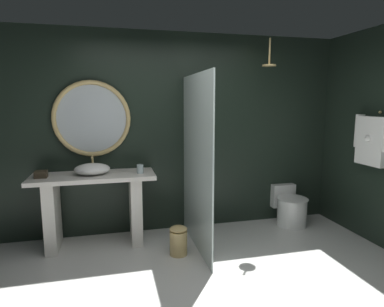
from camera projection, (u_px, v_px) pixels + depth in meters
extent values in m
cube|color=black|center=(171.00, 133.00, 4.35)|extent=(4.80, 0.10, 2.60)
cube|color=silver|center=(93.00, 177.00, 3.86)|extent=(1.43, 0.55, 0.05)
cube|color=silver|center=(52.00, 215.00, 3.81)|extent=(0.13, 0.47, 0.82)
cube|color=silver|center=(136.00, 209.00, 4.04)|extent=(0.13, 0.47, 0.82)
ellipsoid|color=white|center=(92.00, 169.00, 3.84)|extent=(0.41, 0.33, 0.13)
cylinder|color=tan|center=(93.00, 164.00, 3.98)|extent=(0.02, 0.02, 0.20)
cylinder|color=tan|center=(92.00, 157.00, 3.91)|extent=(0.02, 0.11, 0.02)
cylinder|color=silver|center=(140.00, 169.00, 3.92)|extent=(0.08, 0.08, 0.10)
cube|color=#3D3323|center=(41.00, 174.00, 3.69)|extent=(0.13, 0.13, 0.08)
torus|color=tan|center=(92.00, 119.00, 4.00)|extent=(0.94, 0.06, 0.94)
cylinder|color=#B2BCC1|center=(92.00, 119.00, 4.01)|extent=(0.85, 0.01, 0.85)
cube|color=silver|center=(197.00, 163.00, 3.77)|extent=(0.02, 1.29, 2.03)
cylinder|color=tan|center=(270.00, 51.00, 4.08)|extent=(0.02, 0.02, 0.32)
cylinder|color=tan|center=(269.00, 66.00, 4.10)|extent=(0.17, 0.17, 0.02)
sphere|color=tan|center=(380.00, 112.00, 3.81)|extent=(0.04, 0.04, 0.04)
cube|color=white|center=(373.00, 141.00, 3.85)|extent=(0.12, 0.41, 0.58)
cylinder|color=white|center=(359.00, 131.00, 4.05)|extent=(0.11, 0.11, 0.40)
sphere|color=white|center=(367.00, 139.00, 3.83)|extent=(0.07, 0.07, 0.07)
cylinder|color=white|center=(292.00, 212.00, 4.57)|extent=(0.40, 0.40, 0.38)
ellipsoid|color=white|center=(292.00, 198.00, 4.53)|extent=(0.42, 0.46, 0.02)
cube|color=white|center=(282.00, 195.00, 4.81)|extent=(0.35, 0.16, 0.33)
cylinder|color=tan|center=(178.00, 243.00, 3.70)|extent=(0.20, 0.20, 0.28)
ellipsoid|color=tan|center=(178.00, 229.00, 3.67)|extent=(0.20, 0.20, 0.06)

